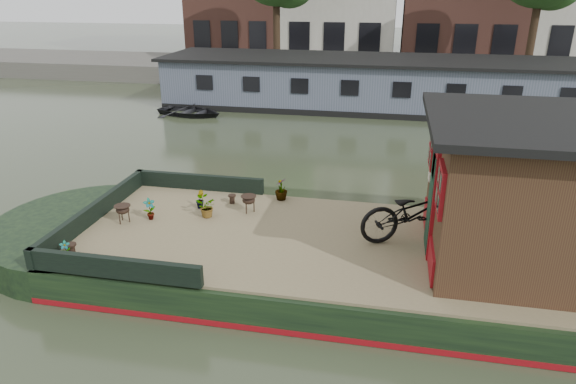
% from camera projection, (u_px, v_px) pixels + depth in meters
% --- Properties ---
extents(ground, '(120.00, 120.00, 0.00)m').
position_uv_depth(ground, '(399.00, 279.00, 9.29)').
color(ground, '#303622').
rests_on(ground, ground).
extents(houseboat_hull, '(14.01, 4.02, 0.60)m').
position_uv_depth(houseboat_hull, '(326.00, 259.00, 9.44)').
color(houseboat_hull, black).
rests_on(houseboat_hull, ground).
extents(houseboat_deck, '(11.80, 3.80, 0.05)m').
position_uv_depth(houseboat_deck, '(402.00, 248.00, 9.06)').
color(houseboat_deck, olive).
rests_on(houseboat_deck, houseboat_hull).
extents(bow_bulwark, '(3.00, 4.00, 0.35)m').
position_uv_depth(bow_bulwark, '(136.00, 215.00, 9.92)').
color(bow_bulwark, black).
rests_on(bow_bulwark, houseboat_deck).
extents(cabin, '(4.00, 3.50, 2.42)m').
position_uv_depth(cabin, '(548.00, 192.00, 8.19)').
color(cabin, '#331C13').
rests_on(cabin, houseboat_deck).
extents(bicycle, '(2.19, 1.50, 1.09)m').
position_uv_depth(bicycle, '(416.00, 212.00, 9.15)').
color(bicycle, black).
rests_on(bicycle, houseboat_deck).
extents(potted_plant_a, '(0.27, 0.28, 0.44)m').
position_uv_depth(potted_plant_a, '(150.00, 209.00, 10.04)').
color(potted_plant_a, '#9E3F2D').
rests_on(potted_plant_a, houseboat_deck).
extents(potted_plant_b, '(0.23, 0.25, 0.37)m').
position_uv_depth(potted_plant_b, '(200.00, 199.00, 10.60)').
color(potted_plant_b, maroon).
rests_on(potted_plant_b, houseboat_deck).
extents(potted_plant_c, '(0.47, 0.44, 0.43)m').
position_uv_depth(potted_plant_c, '(206.00, 207.00, 10.15)').
color(potted_plant_c, '#A0452E').
rests_on(potted_plant_c, houseboat_deck).
extents(potted_plant_d, '(0.33, 0.33, 0.48)m').
position_uv_depth(potted_plant_d, '(281.00, 189.00, 10.97)').
color(potted_plant_d, brown).
rests_on(potted_plant_d, houseboat_deck).
extents(potted_plant_e, '(0.20, 0.19, 0.32)m').
position_uv_depth(potted_plant_e, '(65.00, 250.00, 8.62)').
color(potted_plant_e, '#9B542D').
rests_on(potted_plant_e, houseboat_deck).
extents(brazier_front, '(0.39, 0.39, 0.36)m').
position_uv_depth(brazier_front, '(123.00, 214.00, 9.94)').
color(brazier_front, black).
rests_on(brazier_front, houseboat_deck).
extents(brazier_rear, '(0.39, 0.39, 0.36)m').
position_uv_depth(brazier_rear, '(249.00, 204.00, 10.39)').
color(brazier_rear, black).
rests_on(brazier_rear, houseboat_deck).
extents(bollard_port, '(0.17, 0.17, 0.19)m').
position_uv_depth(bollard_port, '(232.00, 199.00, 10.84)').
color(bollard_port, black).
rests_on(bollard_port, houseboat_deck).
extents(bollard_stbd, '(0.18, 0.18, 0.21)m').
position_uv_depth(bollard_stbd, '(71.00, 249.00, 8.76)').
color(bollard_stbd, black).
rests_on(bollard_stbd, houseboat_deck).
extents(dinghy, '(3.09, 2.49, 0.57)m').
position_uv_depth(dinghy, '(190.00, 108.00, 20.86)').
color(dinghy, black).
rests_on(dinghy, ground).
extents(far_houseboat, '(20.40, 4.40, 2.11)m').
position_uv_depth(far_houseboat, '(401.00, 86.00, 21.65)').
color(far_houseboat, '#51576C').
rests_on(far_houseboat, ground).
extents(quay, '(60.00, 6.00, 0.90)m').
position_uv_depth(quay, '(400.00, 74.00, 27.75)').
color(quay, '#47443F').
rests_on(quay, ground).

